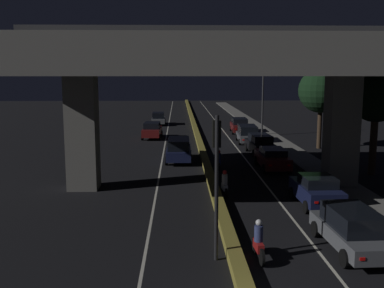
# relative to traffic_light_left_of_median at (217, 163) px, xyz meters

# --- Properties ---
(lane_line_left_inner) EXTENTS (0.12, 126.00, 0.00)m
(lane_line_left_inner) POSITION_rel_traffic_light_left_of_median_xyz_m (-2.62, 30.16, -3.59)
(lane_line_left_inner) COLOR beige
(lane_line_left_inner) RESTS_ON ground_plane
(lane_line_right_inner) EXTENTS (0.12, 126.00, 0.00)m
(lane_line_right_inner) POSITION_rel_traffic_light_left_of_median_xyz_m (3.97, 30.16, -3.59)
(lane_line_right_inner) COLOR beige
(lane_line_right_inner) RESTS_ON ground_plane
(median_divider) EXTENTS (0.55, 126.00, 0.37)m
(median_divider) POSITION_rel_traffic_light_left_of_median_xyz_m (0.68, 30.16, -3.41)
(median_divider) COLOR olive
(median_divider) RESTS_ON ground_plane
(sidewalk_right) EXTENTS (2.24, 126.00, 0.15)m
(sidewalk_right) POSITION_rel_traffic_light_left_of_median_xyz_m (8.41, 23.16, -3.52)
(sidewalk_right) COLOR slate
(sidewalk_right) RESTS_ON ground_plane
(elevated_overpass) EXTENTS (22.14, 13.81, 9.37)m
(elevated_overpass) POSITION_rel_traffic_light_left_of_median_xyz_m (0.68, 10.36, 3.71)
(elevated_overpass) COLOR slate
(elevated_overpass) RESTS_ON ground_plane
(traffic_light_left_of_median) EXTENTS (0.30, 0.49, 5.29)m
(traffic_light_left_of_median) POSITION_rel_traffic_light_left_of_median_xyz_m (0.00, 0.00, 0.00)
(traffic_light_left_of_median) COLOR black
(traffic_light_left_of_median) RESTS_ON ground_plane
(street_lamp) EXTENTS (2.44, 0.32, 7.65)m
(street_lamp) POSITION_rel_traffic_light_left_of_median_xyz_m (7.40, 32.59, 0.97)
(street_lamp) COLOR #2D2D30
(street_lamp) RESTS_ON ground_plane
(car_grey_lead) EXTENTS (2.07, 4.64, 1.63)m
(car_grey_lead) POSITION_rel_traffic_light_left_of_median_xyz_m (5.25, 0.65, -2.74)
(car_grey_lead) COLOR #515459
(car_grey_lead) RESTS_ON ground_plane
(car_dark_blue_second) EXTENTS (1.99, 4.00, 1.60)m
(car_dark_blue_second) POSITION_rel_traffic_light_left_of_median_xyz_m (5.68, 6.48, -2.77)
(car_dark_blue_second) COLOR #141938
(car_dark_blue_second) RESTS_ON ground_plane
(car_dark_red_third) EXTENTS (1.93, 4.73, 1.53)m
(car_dark_red_third) POSITION_rel_traffic_light_left_of_median_xyz_m (5.27, 15.34, -2.79)
(car_dark_red_third) COLOR #591414
(car_dark_red_third) RESTS_ON ground_plane
(car_black_fourth) EXTENTS (2.07, 4.76, 1.67)m
(car_black_fourth) POSITION_rel_traffic_light_left_of_median_xyz_m (5.50, 21.26, -2.71)
(car_black_fourth) COLOR black
(car_black_fourth) RESTS_ON ground_plane
(car_grey_fifth) EXTENTS (2.16, 4.65, 1.68)m
(car_grey_fifth) POSITION_rel_traffic_light_left_of_median_xyz_m (5.42, 27.61, -2.70)
(car_grey_fifth) COLOR #515459
(car_grey_fifth) RESTS_ON ground_plane
(car_dark_red_sixth) EXTENTS (2.12, 4.80, 1.66)m
(car_dark_red_sixth) POSITION_rel_traffic_light_left_of_median_xyz_m (5.63, 34.96, -2.73)
(car_dark_red_sixth) COLOR #591414
(car_dark_red_sixth) RESTS_ON ground_plane
(car_dark_blue_lead_oncoming) EXTENTS (2.03, 4.60, 1.78)m
(car_dark_blue_lead_oncoming) POSITION_rel_traffic_light_left_of_median_xyz_m (-1.32, 18.40, -2.65)
(car_dark_blue_lead_oncoming) COLOR #141938
(car_dark_blue_lead_oncoming) RESTS_ON ground_plane
(car_dark_red_second_oncoming) EXTENTS (2.07, 4.28, 1.68)m
(car_dark_red_second_oncoming) POSITION_rel_traffic_light_left_of_median_xyz_m (-4.05, 30.83, -2.72)
(car_dark_red_second_oncoming) COLOR #591414
(car_dark_red_second_oncoming) RESTS_ON ground_plane
(car_grey_third_oncoming) EXTENTS (1.94, 4.35, 1.62)m
(car_grey_third_oncoming) POSITION_rel_traffic_light_left_of_median_xyz_m (-3.95, 43.28, -2.76)
(car_grey_third_oncoming) COLOR #515459
(car_grey_third_oncoming) RESTS_ON ground_plane
(motorcycle_red_filtering_near) EXTENTS (0.34, 1.78, 1.52)m
(motorcycle_red_filtering_near) POSITION_rel_traffic_light_left_of_median_xyz_m (1.54, -0.12, -2.95)
(motorcycle_red_filtering_near) COLOR black
(motorcycle_red_filtering_near) RESTS_ON ground_plane
(motorcycle_white_filtering_mid) EXTENTS (0.34, 1.69, 1.45)m
(motorcycle_white_filtering_mid) POSITION_rel_traffic_light_left_of_median_xyz_m (1.21, 8.56, -2.97)
(motorcycle_white_filtering_mid) COLOR black
(motorcycle_white_filtering_mid) RESTS_ON ground_plane
(motorcycle_blue_filtering_far) EXTENTS (0.34, 1.70, 1.36)m
(motorcycle_blue_filtering_far) POSITION_rel_traffic_light_left_of_median_xyz_m (1.52, 15.58, -3.01)
(motorcycle_blue_filtering_far) COLOR black
(motorcycle_blue_filtering_far) RESTS_ON ground_plane
(roadside_tree_kerbside_mid) EXTENTS (3.65, 3.65, 7.18)m
(roadside_tree_kerbside_mid) POSITION_rel_traffic_light_left_of_median_xyz_m (11.59, 13.47, 1.70)
(roadside_tree_kerbside_mid) COLOR #38281C
(roadside_tree_kerbside_mid) RESTS_ON ground_plane
(roadside_tree_kerbside_far) EXTENTS (3.99, 3.99, 7.20)m
(roadside_tree_kerbside_far) POSITION_rel_traffic_light_left_of_median_xyz_m (11.34, 24.09, 1.58)
(roadside_tree_kerbside_far) COLOR #38281C
(roadside_tree_kerbside_far) RESTS_ON ground_plane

